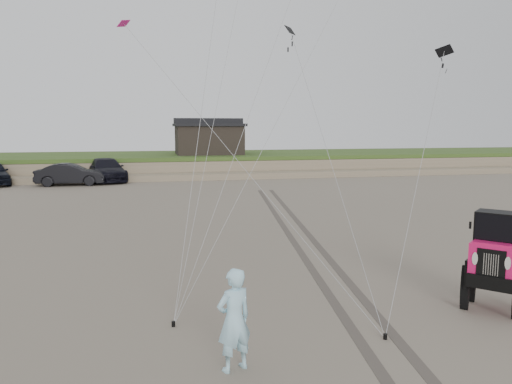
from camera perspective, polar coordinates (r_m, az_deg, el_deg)
The scene contains 10 objects.
ground at distance 11.50m, azimuth 8.17°, elevation -14.79°, with size 160.00×160.00×0.00m, color #6B6054.
dune_ridge at distance 47.72m, azimuth -7.86°, elevation 3.24°, with size 160.00×14.25×1.73m.
cabin at distance 47.31m, azimuth -5.44°, elevation 6.17°, with size 6.40×5.40×3.35m.
truck_b at distance 39.24m, azimuth -20.44°, elevation 1.90°, with size 1.71×4.91×1.62m, color black.
truck_c at distance 41.37m, azimuth -16.75°, elevation 2.44°, with size 2.51×6.17×1.79m, color black.
jeep at distance 13.15m, azimuth 25.59°, elevation -8.25°, with size 2.18×5.06×1.89m, color #E4155E, non-canonical shape.
man at distance 9.15m, azimuth -2.53°, elevation -14.38°, with size 0.69×0.45×1.88m, color #98DBEB.
stake_main at distance 11.42m, azimuth -9.42°, elevation -14.65°, with size 0.08×0.08×0.12m, color black.
stake_aux at distance 11.00m, azimuth 14.55°, elevation -15.69°, with size 0.08×0.08×0.12m, color black.
tire_tracks at distance 19.35m, azimuth 5.38°, elevation -5.48°, with size 5.22×29.74×0.01m.
Camera 1 is at (-3.81, -9.93, 4.36)m, focal length 35.00 mm.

